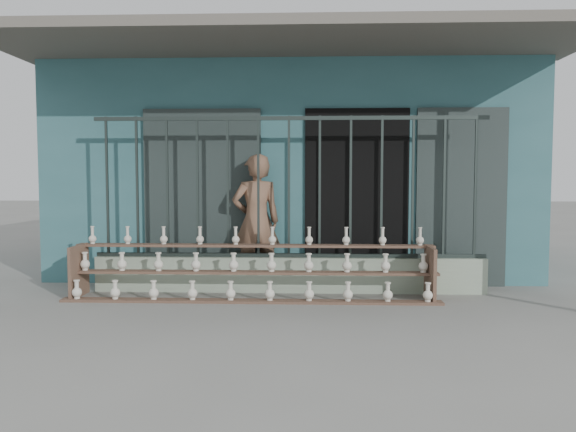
{
  "coord_description": "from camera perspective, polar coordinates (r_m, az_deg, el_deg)",
  "views": [
    {
      "loc": [
        0.27,
        -5.85,
        1.46
      ],
      "look_at": [
        0.0,
        1.0,
        1.0
      ],
      "focal_mm": 35.0,
      "sensor_mm": 36.0,
      "label": 1
    }
  ],
  "objects": [
    {
      "name": "elderly_woman",
      "position": [
        7.48,
        -3.25,
        -0.54
      ],
      "size": [
        0.75,
        0.6,
        1.78
      ],
      "primitive_type": "imported",
      "rotation": [
        0.0,
        0.0,
        3.44
      ],
      "color": "brown",
      "rests_on": "ground"
    },
    {
      "name": "shelf_rack",
      "position": [
        6.86,
        -3.66,
        -5.42
      ],
      "size": [
        4.5,
        0.68,
        0.85
      ],
      "color": "brown",
      "rests_on": "ground"
    },
    {
      "name": "ground",
      "position": [
        6.03,
        -0.38,
        -10.17
      ],
      "size": [
        60.0,
        60.0,
        0.0
      ],
      "primitive_type": "plane",
      "color": "slate"
    },
    {
      "name": "parapet_wall",
      "position": [
        7.26,
        0.09,
        -5.95
      ],
      "size": [
        5.0,
        0.2,
        0.45
      ],
      "primitive_type": "cube",
      "color": "#90A28B",
      "rests_on": "ground"
    },
    {
      "name": "workshop_building",
      "position": [
        10.08,
        0.76,
        4.76
      ],
      "size": [
        7.4,
        6.6,
        3.21
      ],
      "color": "#2F5E64",
      "rests_on": "ground"
    },
    {
      "name": "security_fence",
      "position": [
        7.15,
        0.1,
        2.95
      ],
      "size": [
        5.0,
        0.04,
        1.8
      ],
      "color": "#283330",
      "rests_on": "parapet_wall"
    }
  ]
}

